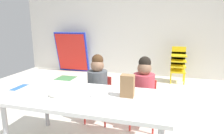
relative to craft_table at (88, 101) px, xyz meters
The scene contains 11 objects.
ground_plane 0.87m from the craft_table, 74.08° to the left, with size 6.60×5.33×0.02m.
back_wall 3.37m from the craft_table, 86.77° to the left, with size 6.60×0.10×2.48m, color beige.
craft_table is the anchor object (origin of this frame).
seated_child_near_camera 0.63m from the craft_table, 100.99° to the left, with size 0.34×0.34×0.92m.
seated_child_middle_seat 0.78m from the craft_table, 52.17° to the left, with size 0.32×0.31×0.92m.
kid_chair_yellow_stack 3.00m from the craft_table, 70.75° to the left, with size 0.32×0.30×0.80m.
folded_activity_table 3.57m from the craft_table, 119.67° to the left, with size 0.90×0.29×1.09m.
paper_bag_brown 0.42m from the craft_table, 12.74° to the left, with size 0.13×0.09×0.22m, color #9E754C.
paper_plate_near_edge 0.33m from the craft_table, 160.00° to the right, with size 0.18×0.18×0.01m, color white.
paper_plate_center_table 0.13m from the craft_table, 21.91° to the left, with size 0.18×0.18×0.01m, color white.
donut_powdered_on_plate 0.33m from the craft_table, 160.00° to the right, with size 0.11×0.11×0.03m, color white.
Camera 1 is at (0.54, -2.33, 1.31)m, focal length 31.39 mm.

